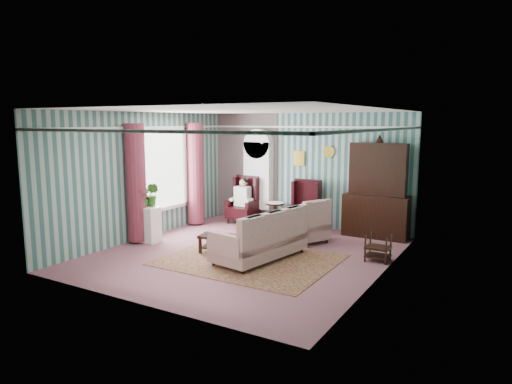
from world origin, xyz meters
The scene contains 17 objects.
floor centered at (0.00, 0.00, 0.00)m, with size 6.00×6.00×0.00m, color #864E54.
room_shell centered at (-0.62, 0.18, 2.01)m, with size 5.53×6.02×2.91m.
bookcase centered at (-1.35, 2.84, 1.12)m, with size 0.80×0.28×2.24m, color silver.
dresser_hutch centered at (1.90, 2.72, 1.18)m, with size 1.50×0.56×2.36m, color black.
wingback_left centered at (-1.60, 2.45, 0.62)m, with size 0.76×0.80×1.25m, color black.
wingback_right centered at (0.15, 2.45, 0.62)m, with size 0.76×0.80×1.25m, color black.
seated_woman centered at (-1.60, 2.45, 0.59)m, with size 0.44×0.40×1.18m, color silver, non-canonical shape.
round_side_table centered at (-0.70, 2.60, 0.30)m, with size 0.50×0.50×0.60m, color black.
nest_table centered at (2.47, 0.90, 0.27)m, with size 0.45×0.38×0.54m, color black.
plant_stand centered at (-2.40, -0.30, 0.40)m, with size 0.55×0.35×0.80m, color silver.
rug centered at (0.30, -0.30, 0.01)m, with size 3.20×2.60×0.01m, color #531D1B.
sofa centered at (0.42, -0.15, 0.51)m, with size 2.04×0.92×1.02m, color #BAA790.
floral_armchair centered at (0.71, 1.50, 0.48)m, with size 0.82×0.81×0.96m, color beige.
coffee_table centered at (-0.48, -0.20, 0.19)m, with size 0.84×0.47×0.37m, color black.
potted_plant_a centered at (-2.42, -0.39, 1.01)m, with size 0.37×0.32×0.42m, color #16481A.
potted_plant_b centered at (-2.33, -0.18, 1.07)m, with size 0.29×0.24×0.53m, color #19501B.
potted_plant_c centered at (-2.49, -0.22, 1.01)m, with size 0.24×0.24×0.42m, color #25531A.
Camera 1 is at (4.76, -7.69, 2.68)m, focal length 32.00 mm.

